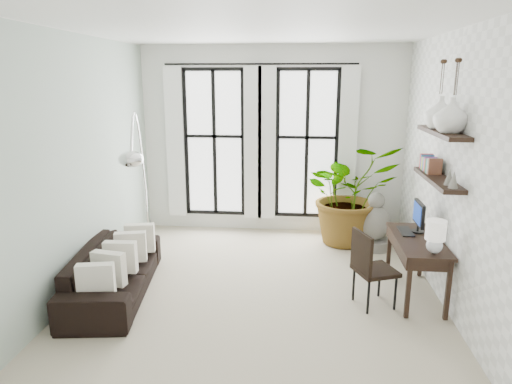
# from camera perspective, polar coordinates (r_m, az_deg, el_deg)

# --- Properties ---
(floor) EXTENTS (5.00, 5.00, 0.00)m
(floor) POSITION_cam_1_polar(r_m,az_deg,el_deg) (5.98, 0.30, -12.33)
(floor) COLOR #B7AC91
(floor) RESTS_ON ground
(ceiling) EXTENTS (5.00, 5.00, 0.00)m
(ceiling) POSITION_cam_1_polar(r_m,az_deg,el_deg) (5.38, 0.35, 19.85)
(ceiling) COLOR white
(ceiling) RESTS_ON wall_back
(wall_left) EXTENTS (0.00, 5.00, 5.00)m
(wall_left) POSITION_cam_1_polar(r_m,az_deg,el_deg) (6.09, -21.30, 3.10)
(wall_left) COLOR #A6B9AB
(wall_left) RESTS_ON floor
(wall_right) EXTENTS (0.00, 5.00, 5.00)m
(wall_right) POSITION_cam_1_polar(r_m,az_deg,el_deg) (5.71, 23.44, 2.22)
(wall_right) COLOR white
(wall_right) RESTS_ON floor
(wall_back) EXTENTS (4.50, 0.00, 4.50)m
(wall_back) POSITION_cam_1_polar(r_m,az_deg,el_deg) (7.92, 2.01, 6.39)
(wall_back) COLOR white
(wall_back) RESTS_ON floor
(windows) EXTENTS (3.26, 0.13, 2.65)m
(windows) POSITION_cam_1_polar(r_m,az_deg,el_deg) (7.87, 0.51, 6.05)
(windows) COLOR white
(windows) RESTS_ON wall_back
(wall_shelves) EXTENTS (0.25, 1.30, 0.60)m
(wall_shelves) POSITION_cam_1_polar(r_m,az_deg,el_deg) (5.77, 21.86, 3.77)
(wall_shelves) COLOR black
(wall_shelves) RESTS_ON wall_right
(sofa) EXTENTS (1.07, 2.16, 0.61)m
(sofa) POSITION_cam_1_polar(r_m,az_deg,el_deg) (6.07, -17.34, -9.45)
(sofa) COLOR black
(sofa) RESTS_ON floor
(throw_pillows) EXTENTS (0.40, 1.52, 0.40)m
(throw_pillows) POSITION_cam_1_polar(r_m,az_deg,el_deg) (5.96, -16.58, -7.79)
(throw_pillows) COLOR silver
(throw_pillows) RESTS_ON sofa
(plant) EXTENTS (1.80, 1.67, 1.66)m
(plant) POSITION_cam_1_polar(r_m,az_deg,el_deg) (7.56, 11.59, -0.21)
(plant) COLOR #2D7228
(plant) RESTS_ON floor
(desk) EXTENTS (0.54, 1.27, 1.14)m
(desk) POSITION_cam_1_polar(r_m,az_deg,el_deg) (5.89, 19.66, -6.10)
(desk) COLOR black
(desk) RESTS_ON floor
(desk_chair) EXTENTS (0.57, 0.57, 0.93)m
(desk_chair) POSITION_cam_1_polar(r_m,az_deg,el_deg) (5.58, 13.98, -8.76)
(desk_chair) COLOR black
(desk_chair) RESTS_ON floor
(arc_lamp) EXTENTS (0.72, 1.87, 2.24)m
(arc_lamp) POSITION_cam_1_polar(r_m,az_deg,el_deg) (6.38, -14.61, 5.37)
(arc_lamp) COLOR silver
(arc_lamp) RESTS_ON floor
(buddha) EXTENTS (0.51, 0.51, 0.92)m
(buddha) POSITION_cam_1_polar(r_m,az_deg,el_deg) (7.49, 14.64, -4.05)
(buddha) COLOR gray
(buddha) RESTS_ON floor
(vase_a) EXTENTS (0.37, 0.37, 0.38)m
(vase_a) POSITION_cam_1_polar(r_m,az_deg,el_deg) (5.43, 23.21, 8.81)
(vase_a) COLOR white
(vase_a) RESTS_ON shelf_upper
(vase_b) EXTENTS (0.37, 0.37, 0.38)m
(vase_b) POSITION_cam_1_polar(r_m,az_deg,el_deg) (5.81, 22.05, 9.19)
(vase_b) COLOR white
(vase_b) RESTS_ON shelf_upper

